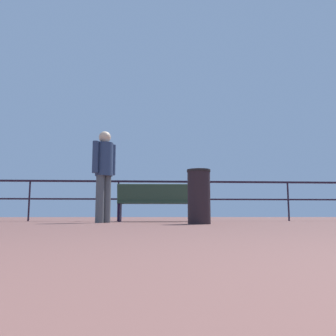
% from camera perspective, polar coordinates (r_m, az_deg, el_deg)
% --- Properties ---
extents(pier_railing, '(20.19, 0.05, 1.04)m').
position_cam_1_polar(pier_railing, '(9.09, -1.03, -3.76)').
color(pier_railing, black).
rests_on(pier_railing, ground_plane).
extents(bench_near_left, '(1.79, 0.72, 0.86)m').
position_cam_1_polar(bench_near_left, '(8.18, -2.01, -5.33)').
color(bench_near_left, '#2C4533').
rests_on(bench_near_left, ground_plane).
extents(person_by_bench, '(0.42, 0.48, 1.83)m').
position_cam_1_polar(person_by_bench, '(7.06, -10.41, -0.26)').
color(person_by_bench, '#4D5155').
rests_on(person_by_bench, ground_plane).
extents(seagull_on_rail, '(0.24, 0.34, 0.17)m').
position_cam_1_polar(seagull_on_rail, '(9.19, -10.34, -1.52)').
color(seagull_on_rail, silver).
rests_on(seagull_on_rail, pier_railing).
extents(trash_bin, '(0.40, 0.40, 0.91)m').
position_cam_1_polar(trash_bin, '(5.90, 5.07, -4.65)').
color(trash_bin, black).
rests_on(trash_bin, ground_plane).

